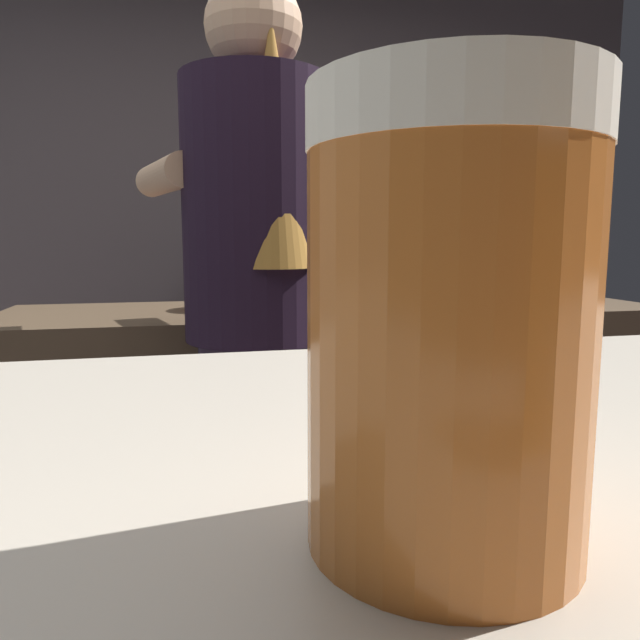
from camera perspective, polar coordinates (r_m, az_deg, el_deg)
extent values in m
cube|color=#54494A|center=(3.46, -10.75, 11.05)|extent=(5.20, 0.10, 2.70)
cube|color=#483827|center=(2.02, 2.01, -11.93)|extent=(2.10, 0.60, 0.93)
cube|color=#3E383D|center=(3.27, -4.05, -3.02)|extent=(0.83, 0.36, 1.07)
cube|color=#2E2437|center=(1.56, -5.78, -18.57)|extent=(0.28, 0.20, 0.91)
cylinder|color=black|center=(1.40, -6.21, 10.35)|extent=(0.34, 0.34, 0.60)
sphere|color=tan|center=(1.47, -6.47, 26.43)|extent=(0.22, 0.22, 0.22)
cone|color=#B27A33|center=(1.32, -4.64, 16.72)|extent=(0.18, 0.18, 0.53)
cylinder|color=tan|center=(1.51, -14.79, 13.36)|extent=(0.16, 0.33, 0.08)
cylinder|color=tan|center=(1.62, -2.66, 13.20)|extent=(0.16, 0.33, 0.08)
cube|color=olive|center=(2.07, 15.79, 4.26)|extent=(0.10, 0.08, 0.20)
cylinder|color=black|center=(2.05, 15.25, 8.30)|extent=(0.02, 0.02, 0.09)
cylinder|color=black|center=(2.06, 15.94, 8.24)|extent=(0.02, 0.02, 0.09)
cylinder|color=black|center=(2.08, 16.62, 8.13)|extent=(0.02, 0.02, 0.08)
cylinder|color=#C44D33|center=(1.87, -9.72, 1.91)|extent=(0.21, 0.21, 0.06)
cube|color=silver|center=(1.85, 1.07, 1.19)|extent=(0.24, 0.04, 0.01)
cylinder|color=#B76227|center=(0.18, 12.22, -3.35)|extent=(0.08, 0.08, 0.11)
cylinder|color=white|center=(0.18, 12.88, 18.42)|extent=(0.08, 0.08, 0.02)
cylinder|color=black|center=(3.24, -1.72, 7.84)|extent=(0.05, 0.05, 0.16)
cylinder|color=black|center=(3.24, -1.73, 9.84)|extent=(0.02, 0.02, 0.06)
cylinder|color=red|center=(3.24, -1.73, 10.48)|extent=(0.03, 0.03, 0.01)
cylinder|color=#2A4F96|center=(3.27, -7.06, 7.84)|extent=(0.06, 0.06, 0.17)
cylinder|color=#2A4F96|center=(3.27, -7.09, 9.90)|extent=(0.03, 0.03, 0.07)
cylinder|color=silver|center=(3.27, -7.10, 10.56)|extent=(0.03, 0.03, 0.01)
cylinder|color=#D9D47B|center=(3.20, -4.41, 7.93)|extent=(0.07, 0.07, 0.17)
cylinder|color=#D9D47B|center=(3.20, -4.43, 10.11)|extent=(0.03, 0.03, 0.07)
cylinder|color=#333333|center=(3.20, -4.44, 10.82)|extent=(0.03, 0.03, 0.01)
cylinder|color=black|center=(3.31, -2.31, 8.05)|extent=(0.07, 0.07, 0.19)
cylinder|color=black|center=(3.32, -2.32, 10.28)|extent=(0.03, 0.03, 0.07)
cylinder|color=red|center=(3.32, -2.33, 11.01)|extent=(0.03, 0.03, 0.01)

